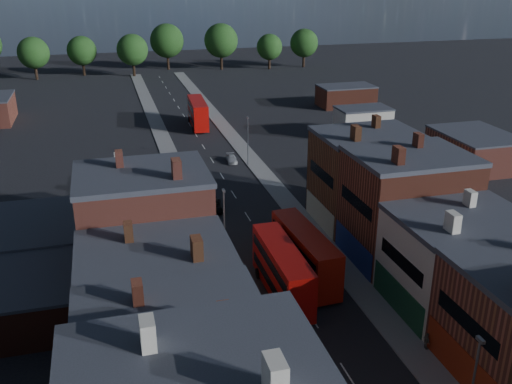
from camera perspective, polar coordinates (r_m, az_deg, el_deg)
pavement_west at (r=82.13m, az=-6.98°, el=-0.16°), size 3.00×200.00×0.12m
pavement_east at (r=84.75m, az=1.73°, el=0.69°), size 3.00×200.00×0.12m
lamp_post_1 at (r=42.41m, az=20.90°, el=-17.26°), size 0.25×0.70×8.12m
lamp_post_2 at (r=62.36m, az=-3.19°, el=-2.68°), size 0.25×0.70×8.12m
lamp_post_3 at (r=92.07m, az=-0.83°, el=5.47°), size 0.25×0.70×8.12m
bus_0 at (r=56.02m, az=2.63°, el=-7.83°), size 3.08×12.07×5.21m
bus_1 at (r=59.22m, az=4.91°, el=-6.10°), size 3.68×12.44×5.31m
bus_2 at (r=116.37m, az=-5.83°, el=7.90°), size 3.70×12.66×5.40m
car_2 at (r=76.09m, az=-4.21°, el=-1.41°), size 2.52×4.67×1.24m
car_3 at (r=94.88m, az=-2.44°, el=3.33°), size 1.91×3.97×1.12m
ped_1 at (r=50.73m, az=-2.18°, el=-13.66°), size 1.02×0.79×1.85m
ped_3 at (r=51.80m, az=16.69°, el=-14.08°), size 0.44×0.92×1.54m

